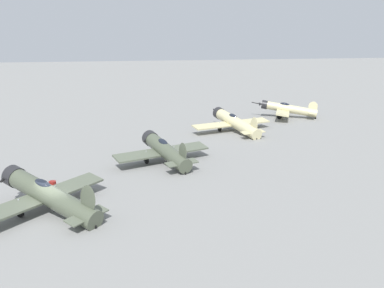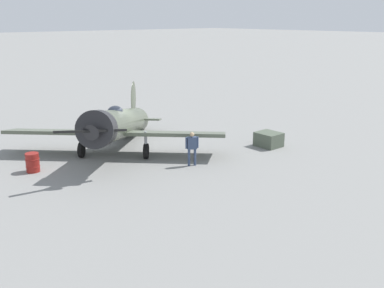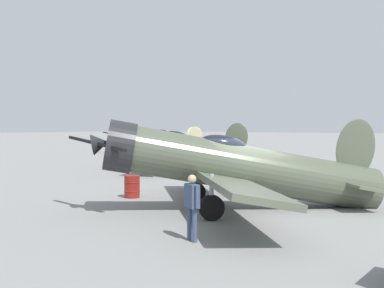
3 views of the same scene
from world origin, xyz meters
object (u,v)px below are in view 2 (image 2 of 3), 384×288
airplane_foreground (118,125)px  equipment_crate (269,139)px  ground_crew_mechanic (192,145)px  fuel_drum (33,162)px

airplane_foreground → equipment_crate: airplane_foreground is taller
airplane_foreground → equipment_crate: size_ratio=7.33×
ground_crew_mechanic → fuel_drum: ground_crew_mechanic is taller
fuel_drum → equipment_crate: bearing=-111.2°
airplane_foreground → ground_crew_mechanic: (-4.44, -1.40, -0.46)m
airplane_foreground → fuel_drum: 4.95m
ground_crew_mechanic → airplane_foreground: bearing=-135.2°
ground_crew_mechanic → equipment_crate: size_ratio=1.28×
ground_crew_mechanic → equipment_crate: bearing=114.2°
equipment_crate → airplane_foreground: bearing=55.5°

